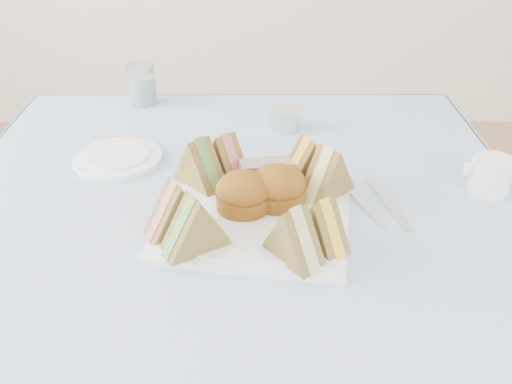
{
  "coord_description": "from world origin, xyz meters",
  "views": [
    {
      "loc": [
        0.03,
        -0.83,
        1.27
      ],
      "look_at": [
        0.03,
        -0.04,
        0.8
      ],
      "focal_mm": 40.0,
      "sensor_mm": 36.0,
      "label": 1
    }
  ],
  "objects_px": {
    "table": "(239,358)",
    "serving_plate": "(256,215)",
    "creamer_jug": "(491,175)",
    "water_glass": "(142,84)"
  },
  "relations": [
    {
      "from": "table",
      "to": "water_glass",
      "type": "xyz_separation_m",
      "value": [
        -0.23,
        0.46,
        0.42
      ]
    },
    {
      "from": "table",
      "to": "serving_plate",
      "type": "distance_m",
      "value": 0.39
    },
    {
      "from": "serving_plate",
      "to": "water_glass",
      "type": "relative_size",
      "value": 3.2
    },
    {
      "from": "table",
      "to": "creamer_jug",
      "type": "xyz_separation_m",
      "value": [
        0.45,
        0.04,
        0.41
      ]
    },
    {
      "from": "serving_plate",
      "to": "creamer_jug",
      "type": "distance_m",
      "value": 0.43
    },
    {
      "from": "table",
      "to": "serving_plate",
      "type": "bearing_deg",
      "value": -50.1
    },
    {
      "from": "serving_plate",
      "to": "water_glass",
      "type": "xyz_separation_m",
      "value": [
        -0.27,
        0.5,
        0.04
      ]
    },
    {
      "from": "serving_plate",
      "to": "creamer_jug",
      "type": "relative_size",
      "value": 4.22
    },
    {
      "from": "table",
      "to": "water_glass",
      "type": "distance_m",
      "value": 0.66
    },
    {
      "from": "serving_plate",
      "to": "creamer_jug",
      "type": "height_order",
      "value": "creamer_jug"
    }
  ]
}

